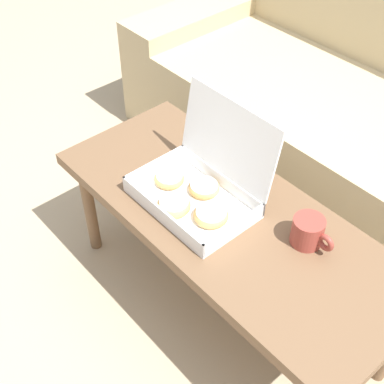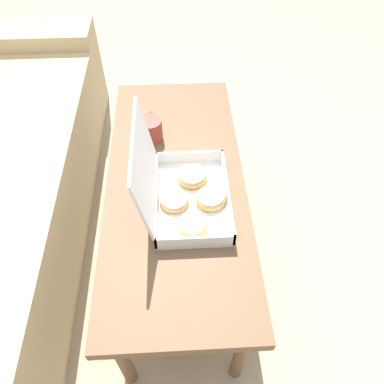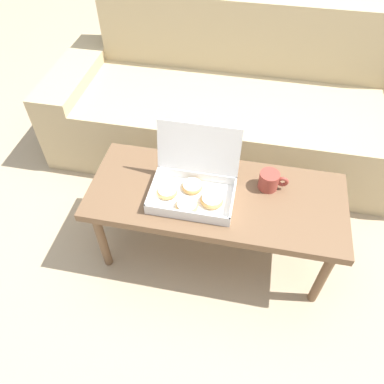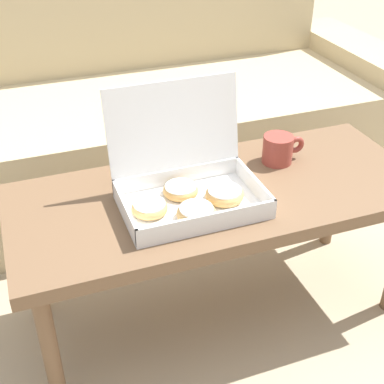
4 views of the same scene
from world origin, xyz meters
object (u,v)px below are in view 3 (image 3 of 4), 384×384
pastry_box (193,187)px  coffee_mug (270,181)px  coffee_table (216,201)px  couch (236,109)px

pastry_box → coffee_mug: size_ratio=2.76×
coffee_mug → coffee_table: bearing=-158.7°
couch → pastry_box: bearing=-96.5°
pastry_box → coffee_mug: pastry_box is taller
coffee_table → pastry_box: (-0.11, -0.03, 0.10)m
couch → coffee_table: bearing=-90.0°
couch → coffee_mug: couch is taller
coffee_table → pastry_box: 0.15m
coffee_table → coffee_mug: coffee_mug is taller
coffee_table → coffee_mug: 0.27m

